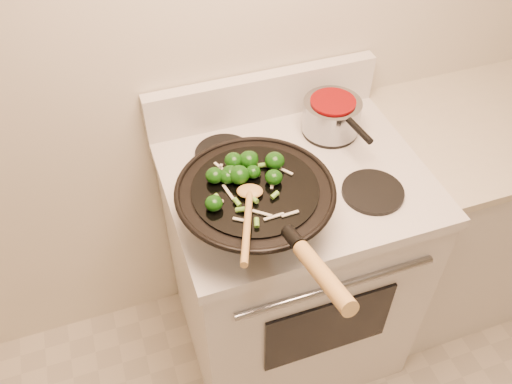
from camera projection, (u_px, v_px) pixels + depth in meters
name	position (u px, v px, depth m)	size (l,w,h in m)	color
stove	(289.00, 263.00, 1.95)	(0.78, 0.67, 1.08)	silver
counter_unit	(465.00, 210.00, 2.15)	(0.80, 0.62, 0.91)	silver
wok	(256.00, 204.00, 1.42)	(0.42, 0.70, 0.28)	black
stirfry	(243.00, 172.00, 1.40)	(0.25, 0.26, 0.05)	#0E3908
wooden_spoon	(248.00, 210.00, 1.30)	(0.15, 0.30, 0.08)	#AE8244
saucepan	(332.00, 115.00, 1.72)	(0.18, 0.30, 0.11)	gray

